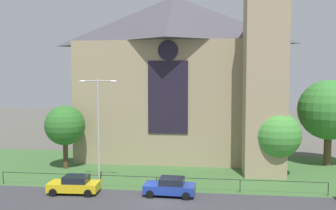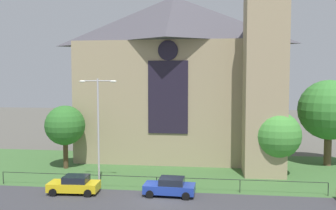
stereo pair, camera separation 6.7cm
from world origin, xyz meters
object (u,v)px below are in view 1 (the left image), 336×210
(tree_right_far, at_px, (329,110))
(parked_car_blue, at_px, (170,187))
(church_building, at_px, (179,75))
(streetlamp_near, at_px, (98,120))
(tree_right_near, at_px, (277,135))
(parked_car_yellow, at_px, (75,185))
(tree_left_near, at_px, (65,126))

(tree_right_far, bearing_deg, parked_car_blue, -142.67)
(church_building, bearing_deg, streetlamp_near, -113.14)
(church_building, relative_size, parked_car_blue, 6.08)
(streetlamp_near, bearing_deg, church_building, 66.86)
(tree_right_near, xyz_separation_m, parked_car_yellow, (-17.93, -7.40, -3.41))
(tree_right_near, distance_m, streetlamp_near, 17.40)
(tree_right_far, xyz_separation_m, parked_car_yellow, (-24.51, -12.90, -5.49))
(church_building, bearing_deg, parked_car_blue, -87.84)
(church_building, xyz_separation_m, streetlamp_near, (-5.93, -13.89, -4.24))
(tree_right_far, distance_m, parked_car_blue, 21.38)
(tree_right_far, relative_size, parked_car_yellow, 2.25)
(tree_left_near, xyz_separation_m, parked_car_blue, (12.30, -7.71, -3.93))
(tree_left_near, bearing_deg, tree_right_far, 9.52)
(tree_left_near, distance_m, tree_right_near, 22.15)
(streetlamp_near, bearing_deg, tree_left_near, 132.45)
(tree_right_far, relative_size, streetlamp_near, 0.99)
(parked_car_yellow, bearing_deg, streetlamp_near, -134.62)
(tree_left_near, distance_m, tree_right_far, 29.17)
(church_building, xyz_separation_m, tree_right_near, (10.41, -8.24, -6.12))
(tree_left_near, bearing_deg, parked_car_blue, -32.08)
(parked_car_yellow, bearing_deg, tree_right_near, -160.13)
(tree_right_near, height_order, parked_car_yellow, tree_right_near)
(parked_car_yellow, xyz_separation_m, parked_car_blue, (8.09, 0.37, 0.00))
(parked_car_yellow, bearing_deg, tree_right_far, -154.81)
(church_building, height_order, tree_right_near, church_building)
(tree_right_near, bearing_deg, streetlamp_near, -160.93)
(streetlamp_near, bearing_deg, parked_car_blue, -11.99)
(streetlamp_near, bearing_deg, tree_right_far, 25.92)
(tree_right_near, relative_size, parked_car_blue, 1.52)
(tree_left_near, bearing_deg, streetlamp_near, -47.55)
(church_building, bearing_deg, parked_car_yellow, -115.66)
(tree_left_near, relative_size, streetlamp_near, 0.71)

